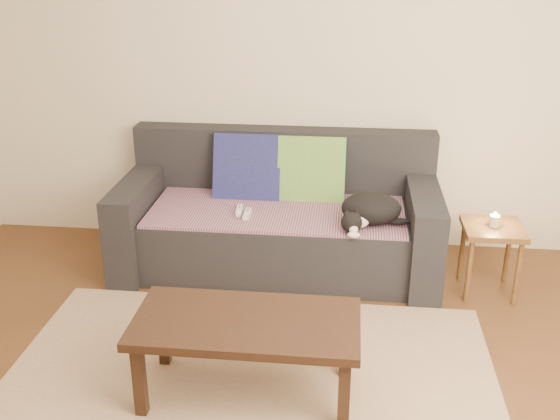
{
  "coord_description": "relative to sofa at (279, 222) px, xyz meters",
  "views": [
    {
      "loc": [
        0.46,
        -2.47,
        2.06
      ],
      "look_at": [
        0.05,
        1.2,
        0.55
      ],
      "focal_mm": 42.0,
      "sensor_mm": 36.0,
      "label": 1
    }
  ],
  "objects": [
    {
      "name": "ground",
      "position": [
        0.0,
        -1.57,
        -0.31
      ],
      "size": [
        4.5,
        4.5,
        0.0
      ],
      "primitive_type": "plane",
      "color": "brown",
      "rests_on": "ground"
    },
    {
      "name": "back_wall",
      "position": [
        0.0,
        0.43,
        0.99
      ],
      "size": [
        4.5,
        0.04,
        2.6
      ],
      "primitive_type": "cube",
      "color": "beige",
      "rests_on": "ground"
    },
    {
      "name": "sofa",
      "position": [
        0.0,
        0.0,
        0.0
      ],
      "size": [
        2.1,
        0.94,
        0.87
      ],
      "color": "#232328",
      "rests_on": "ground"
    },
    {
      "name": "throw_blanket",
      "position": [
        0.0,
        -0.09,
        0.12
      ],
      "size": [
        1.66,
        0.74,
        0.02
      ],
      "primitive_type": "cube",
      "color": "#4D2C52",
      "rests_on": "sofa"
    },
    {
      "name": "cushion_navy",
      "position": [
        -0.23,
        0.17,
        0.32
      ],
      "size": [
        0.46,
        0.25,
        0.47
      ],
      "primitive_type": "cube",
      "rotation": [
        -0.31,
        0.0,
        0.0
      ],
      "color": "#101847",
      "rests_on": "throw_blanket"
    },
    {
      "name": "cushion_green",
      "position": [
        0.21,
        0.17,
        0.32
      ],
      "size": [
        0.46,
        0.22,
        0.47
      ],
      "primitive_type": "cube",
      "rotation": [
        -0.25,
        0.0,
        0.0
      ],
      "color": "#0D584E",
      "rests_on": "throw_blanket"
    },
    {
      "name": "cat",
      "position": [
        0.6,
        -0.27,
        0.22
      ],
      "size": [
        0.47,
        0.44,
        0.2
      ],
      "rotation": [
        0.0,
        0.0,
        0.34
      ],
      "color": "black",
      "rests_on": "throw_blanket"
    },
    {
      "name": "wii_remote_a",
      "position": [
        -0.18,
        -0.23,
        0.15
      ],
      "size": [
        0.04,
        0.15,
        0.03
      ],
      "primitive_type": "cube",
      "rotation": [
        0.0,
        0.0,
        1.57
      ],
      "color": "white",
      "rests_on": "throw_blanket"
    },
    {
      "name": "wii_remote_b",
      "position": [
        -0.24,
        -0.18,
        0.15
      ],
      "size": [
        0.05,
        0.15,
        0.03
      ],
      "primitive_type": "cube",
      "rotation": [
        0.0,
        0.0,
        1.66
      ],
      "color": "white",
      "rests_on": "throw_blanket"
    },
    {
      "name": "side_table",
      "position": [
        1.36,
        -0.25,
        0.06
      ],
      "size": [
        0.36,
        0.36,
        0.45
      ],
      "color": "brown",
      "rests_on": "ground"
    },
    {
      "name": "candle",
      "position": [
        1.36,
        -0.25,
        0.18
      ],
      "size": [
        0.06,
        0.06,
        0.09
      ],
      "color": "beige",
      "rests_on": "side_table"
    },
    {
      "name": "rug",
      "position": [
        0.0,
        -1.42,
        -0.3
      ],
      "size": [
        2.5,
        1.8,
        0.01
      ],
      "primitive_type": "cube",
      "color": "tan",
      "rests_on": "ground"
    },
    {
      "name": "coffee_table",
      "position": [
        0.01,
        -1.44,
        0.06
      ],
      "size": [
        1.07,
        0.53,
        0.43
      ],
      "color": "black",
      "rests_on": "rug"
    }
  ]
}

